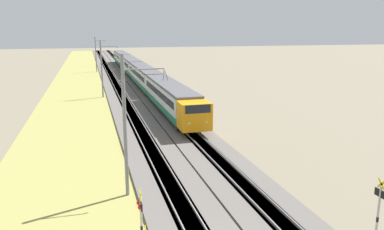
# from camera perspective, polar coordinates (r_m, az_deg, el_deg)

# --- Properties ---
(ballast_main) EXTENTS (240.00, 4.40, 0.30)m
(ballast_main) POSITION_cam_1_polar(r_m,az_deg,el_deg) (64.24, -11.19, 3.86)
(ballast_main) COLOR #605B56
(ballast_main) RESTS_ON ground
(ballast_adjacent) EXTENTS (240.00, 4.40, 0.30)m
(ballast_adjacent) POSITION_cam_1_polar(r_m,az_deg,el_deg) (64.72, -7.18, 4.07)
(ballast_adjacent) COLOR #605B56
(ballast_adjacent) RESTS_ON ground
(track_main) EXTENTS (240.00, 1.57, 0.45)m
(track_main) POSITION_cam_1_polar(r_m,az_deg,el_deg) (64.24, -11.19, 3.87)
(track_main) COLOR #4C4238
(track_main) RESTS_ON ground
(track_adjacent) EXTENTS (240.00, 1.57, 0.45)m
(track_adjacent) POSITION_cam_1_polar(r_m,az_deg,el_deg) (64.72, -7.18, 4.08)
(track_adjacent) COLOR #4C4238
(track_adjacent) RESTS_ON ground
(grass_verge) EXTENTS (240.00, 12.18, 0.12)m
(grass_verge) POSITION_cam_1_polar(r_m,az_deg,el_deg) (64.09, -16.02, 3.50)
(grass_verge) COLOR #99934C
(grass_verge) RESTS_ON ground
(passenger_train) EXTENTS (86.13, 2.96, 4.88)m
(passenger_train) POSITION_cam_1_polar(r_m,az_deg,el_deg) (75.36, -8.47, 6.90)
(passenger_train) COLOR orange
(passenger_train) RESTS_ON ground
(crossing_signal_far) EXTENTS (0.70, 0.23, 3.37)m
(crossing_signal_far) POSITION_cam_1_polar(r_m,az_deg,el_deg) (19.83, 26.65, -12.22)
(crossing_signal_far) COLOR beige
(crossing_signal_far) RESTS_ON ground
(crossing_signal_aux) EXTENTS (0.70, 0.23, 3.10)m
(crossing_signal_aux) POSITION_cam_1_polar(r_m,az_deg,el_deg) (17.52, -7.81, -14.89)
(crossing_signal_aux) COLOR beige
(crossing_signal_aux) RESTS_ON ground
(catenary_mast_near) EXTENTS (0.22, 2.56, 8.68)m
(catenary_mast_near) POSITION_cam_1_polar(r_m,az_deg,el_deg) (22.30, -10.04, -1.64)
(catenary_mast_near) COLOR slate
(catenary_mast_near) RESTS_ON ground
(catenary_mast_mid) EXTENTS (0.22, 2.56, 8.48)m
(catenary_mast_mid) POSITION_cam_1_polar(r_m,az_deg,el_deg) (56.89, -13.55, 6.90)
(catenary_mast_mid) COLOR slate
(catenary_mast_mid) RESTS_ON ground
(catenary_mast_far) EXTENTS (0.22, 2.56, 8.36)m
(catenary_mast_far) POSITION_cam_1_polar(r_m,az_deg,el_deg) (91.83, -14.41, 8.99)
(catenary_mast_far) COLOR slate
(catenary_mast_far) RESTS_ON ground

